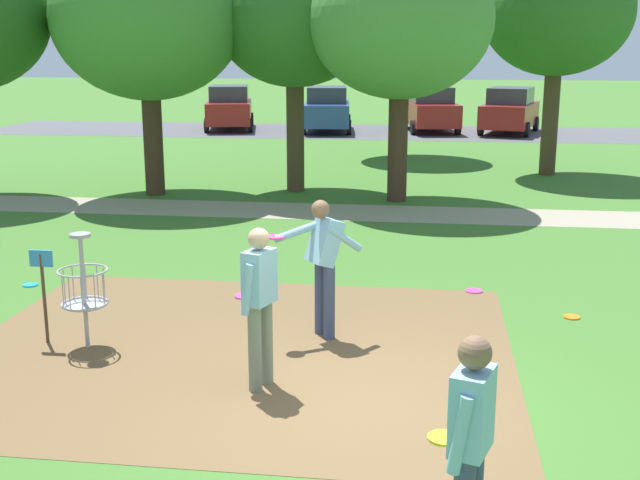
{
  "coord_description": "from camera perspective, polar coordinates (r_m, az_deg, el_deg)",
  "views": [
    {
      "loc": [
        0.59,
        -7.37,
        3.49
      ],
      "look_at": [
        -0.79,
        2.84,
        1.0
      ],
      "focal_mm": 45.34,
      "sensor_mm": 36.0,
      "label": 1
    }
  ],
  "objects": [
    {
      "name": "parked_car_rightmost",
      "position": [
        34.08,
        13.25,
        8.89
      ],
      "size": [
        2.79,
        4.52,
        1.84
      ],
      "color": "maroon",
      "rests_on": "ground"
    },
    {
      "name": "parked_car_center_left",
      "position": [
        33.87,
        0.5,
        9.22
      ],
      "size": [
        2.31,
        4.37,
        1.84
      ],
      "color": "#2D4784",
      "rests_on": "ground"
    },
    {
      "name": "tree_mid_left",
      "position": [
        19.55,
        -12.09,
        15.01
      ],
      "size": [
        4.39,
        4.39,
        5.96
      ],
      "color": "#422D1E",
      "rests_on": "ground"
    },
    {
      "name": "parked_car_center_right",
      "position": [
        34.22,
        7.78,
        9.14
      ],
      "size": [
        2.54,
        4.46,
        1.84
      ],
      "color": "maroon",
      "rests_on": "ground"
    },
    {
      "name": "frisbee_far_left",
      "position": [
        11.99,
        10.81,
        -3.55
      ],
      "size": [
        0.25,
        0.25,
        0.02
      ],
      "primitive_type": "cylinder",
      "color": "#E53D99",
      "rests_on": "ground"
    },
    {
      "name": "parked_car_leftmost",
      "position": [
        34.97,
        -6.41,
        9.27
      ],
      "size": [
        2.61,
        4.48,
        1.84
      ],
      "color": "maroon",
      "rests_on": "ground"
    },
    {
      "name": "parking_lot_strip",
      "position": [
        33.77,
        6.7,
        7.55
      ],
      "size": [
        36.0,
        6.0,
        0.01
      ],
      "primitive_type": "cube",
      "color": "#4C4C51",
      "rests_on": "ground"
    },
    {
      "name": "tree_near_right",
      "position": [
        19.69,
        -1.81,
        15.25
      ],
      "size": [
        3.74,
        3.74,
        5.69
      ],
      "color": "#4C3823",
      "rests_on": "ground"
    },
    {
      "name": "tree_near_left",
      "position": [
        18.43,
        5.71,
        15.17
      ],
      "size": [
        4.09,
        4.09,
        5.79
      ],
      "color": "#422D1E",
      "rests_on": "ground"
    },
    {
      "name": "tree_mid_center",
      "position": [
        26.05,
        5.61,
        14.59
      ],
      "size": [
        3.9,
        3.9,
        5.67
      ],
      "color": "#422D1E",
      "rests_on": "ground"
    },
    {
      "name": "disc_golf_basket",
      "position": [
        9.84,
        -16.64,
        -3.14
      ],
      "size": [
        0.98,
        0.58,
        1.39
      ],
      "color": "#9E9EA3",
      "rests_on": "ground"
    },
    {
      "name": "player_throwing",
      "position": [
        8.3,
        -4.29,
        -4.15
      ],
      "size": [
        0.44,
        0.5,
        1.71
      ],
      "color": "slate",
      "rests_on": "ground"
    },
    {
      "name": "ground_plane",
      "position": [
        8.18,
        2.88,
        -11.7
      ],
      "size": [
        160.0,
        160.0,
        0.0
      ],
      "primitive_type": "plane",
      "color": "#3D6B28"
    },
    {
      "name": "player_waiting_left",
      "position": [
        5.5,
        10.54,
        -13.96
      ],
      "size": [
        0.44,
        0.5,
        1.71
      ],
      "color": "#384260",
      "rests_on": "ground"
    },
    {
      "name": "frisbee_by_tee",
      "position": [
        11.18,
        17.33,
        -5.21
      ],
      "size": [
        0.22,
        0.22,
        0.02
      ],
      "primitive_type": "cylinder",
      "color": "orange",
      "rests_on": "ground"
    },
    {
      "name": "dirt_tee_pad",
      "position": [
        9.63,
        -5.91,
        -7.71
      ],
      "size": [
        6.42,
        5.5,
        0.01
      ],
      "primitive_type": "cube",
      "color": "brown",
      "rests_on": "ground"
    },
    {
      "name": "frisbee_mid_grass",
      "position": [
        12.82,
        -19.77,
        -3.0
      ],
      "size": [
        0.22,
        0.22,
        0.02
      ],
      "primitive_type": "cylinder",
      "color": "#1E93DB",
      "rests_on": "ground"
    },
    {
      "name": "gravel_path",
      "position": [
        17.3,
        5.58,
        1.88
      ],
      "size": [
        40.0,
        1.75,
        0.0
      ],
      "primitive_type": "cube",
      "color": "gray",
      "rests_on": "ground"
    },
    {
      "name": "player_foreground_watching",
      "position": [
        9.73,
        0.24,
        -1.33
      ],
      "size": [
        1.13,
        0.59,
        1.71
      ],
      "color": "#384260",
      "rests_on": "ground"
    },
    {
      "name": "tree_far_left",
      "position": [
        23.13,
        16.4,
        15.15
      ],
      "size": [
        3.99,
        3.99,
        6.06
      ],
      "color": "#4C3823",
      "rests_on": "ground"
    }
  ]
}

